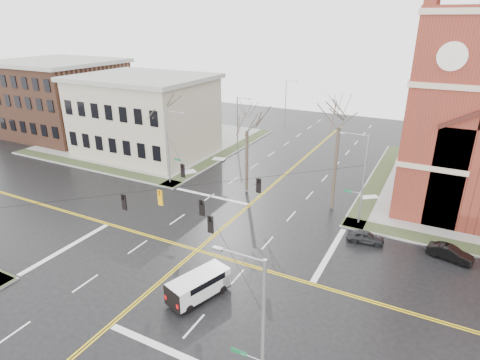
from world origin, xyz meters
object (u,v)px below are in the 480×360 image
at_px(signal_pole_nw, 169,145).
at_px(streetlight_north_b, 286,99).
at_px(tree_nw_far, 159,113).
at_px(tree_ne, 339,122).
at_px(parked_car_b, 450,253).
at_px(signal_pole_se, 260,334).
at_px(signal_pole_ne, 362,177).
at_px(cargo_van, 201,284).
at_px(parked_car_a, 365,237).
at_px(streetlight_north_a, 238,121).
at_px(tree_nw_near, 247,127).

xyz_separation_m(signal_pole_nw, streetlight_north_b, (0.67, 36.50, -0.48)).
distance_m(tree_nw_far, tree_ne, 22.89).
bearing_deg(parked_car_b, signal_pole_se, 170.40).
distance_m(signal_pole_se, tree_ne, 25.80).
bearing_deg(signal_pole_ne, tree_nw_far, 173.97).
height_order(cargo_van, parked_car_a, cargo_van).
relative_size(signal_pole_se, tree_nw_far, 0.81).
bearing_deg(signal_pole_se, parked_car_b, 67.49).
xyz_separation_m(signal_pole_nw, tree_nw_far, (-3.34, 2.74, 3.05)).
bearing_deg(tree_nw_far, tree_ne, -1.35).
bearing_deg(streetlight_north_b, streetlight_north_a, -90.00).
bearing_deg(parked_car_a, signal_pole_se, 167.58).
xyz_separation_m(streetlight_north_a, parked_car_a, (23.46, -19.78, -3.91)).
relative_size(streetlight_north_b, tree_ne, 0.61).
xyz_separation_m(signal_pole_nw, parked_car_a, (24.13, -3.28, -4.39)).
bearing_deg(signal_pole_nw, tree_nw_near, 13.24).
bearing_deg(parked_car_a, tree_nw_far, 69.52).
bearing_deg(parked_car_b, streetlight_north_a, 70.45).
relative_size(streetlight_north_a, tree_nw_far, 0.72).
height_order(cargo_van, parked_car_b, cargo_van).
distance_m(signal_pole_nw, parked_car_a, 24.74).
bearing_deg(tree_nw_near, tree_ne, 0.08).
distance_m(signal_pole_se, tree_nw_far, 36.70).
bearing_deg(signal_pole_nw, streetlight_north_b, 88.95).
bearing_deg(streetlight_north_b, parked_car_b, -52.33).
bearing_deg(tree_nw_far, streetlight_north_b, 83.24).
height_order(signal_pole_se, streetlight_north_a, signal_pole_se).
height_order(signal_pole_nw, parked_car_b, signal_pole_nw).
relative_size(signal_pole_nw, tree_nw_near, 0.84).
bearing_deg(streetlight_north_a, signal_pole_se, -60.91).
xyz_separation_m(cargo_van, parked_car_b, (15.96, 13.82, -0.48)).
distance_m(signal_pole_ne, signal_pole_nw, 22.64).
bearing_deg(parked_car_a, cargo_van, 137.66).
relative_size(streetlight_north_b, parked_car_b, 2.23).
distance_m(cargo_van, tree_ne, 21.09).
bearing_deg(signal_pole_ne, tree_ne, 144.92).
bearing_deg(streetlight_north_a, signal_pole_nw, -92.32).
bearing_deg(tree_nw_near, streetlight_north_b, 104.14).
distance_m(streetlight_north_a, tree_ne, 24.17).
bearing_deg(streetlight_north_a, tree_nw_near, -58.86).
relative_size(signal_pole_nw, parked_car_b, 2.51).
distance_m(signal_pole_se, parked_car_a, 20.26).
distance_m(cargo_van, parked_car_a, 16.15).
xyz_separation_m(signal_pole_ne, tree_nw_far, (-25.98, 2.74, 3.05)).
distance_m(signal_pole_se, tree_nw_near, 28.64).
bearing_deg(cargo_van, signal_pole_nw, 150.43).
distance_m(signal_pole_se, parked_car_b, 22.29).
bearing_deg(tree_nw_near, cargo_van, -73.04).
relative_size(tree_nw_far, tree_ne, 0.84).
height_order(signal_pole_se, tree_ne, tree_ne).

